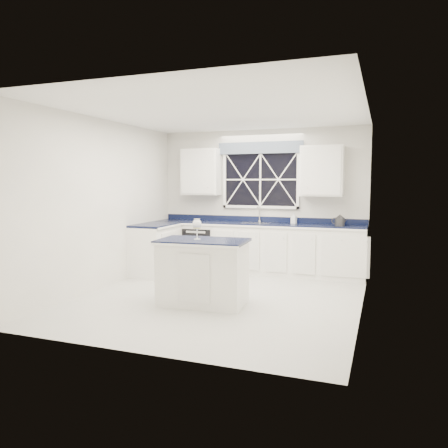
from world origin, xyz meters
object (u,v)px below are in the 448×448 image
at_px(island, 203,272).
at_px(soap_bottle, 294,218).
at_px(dishwasher, 203,248).
at_px(wine_glass, 197,225).
at_px(faucet, 259,214).
at_px(kettle, 340,220).

xyz_separation_m(island, soap_bottle, (0.78, 2.46, 0.58)).
distance_m(dishwasher, soap_bottle, 1.89).
xyz_separation_m(dishwasher, soap_bottle, (1.78, 0.12, 0.63)).
bearing_deg(dishwasher, wine_glass, -68.66).
height_order(dishwasher, soap_bottle, soap_bottle).
bearing_deg(faucet, wine_glass, -94.00).
bearing_deg(soap_bottle, wine_glass, -109.16).
relative_size(kettle, wine_glass, 0.98).
bearing_deg(faucet, soap_bottle, -6.21).
height_order(dishwasher, faucet, faucet).
bearing_deg(dishwasher, faucet, 10.02).
height_order(faucet, wine_glass, faucet).
height_order(kettle, soap_bottle, same).
distance_m(dishwasher, faucet, 1.31).
xyz_separation_m(kettle, wine_glass, (-1.69, -2.36, 0.08)).
xyz_separation_m(dishwasher, island, (1.00, -2.34, 0.05)).
xyz_separation_m(kettle, soap_bottle, (-0.83, 0.12, 0.01)).
bearing_deg(island, kettle, 51.55).
height_order(island, kettle, kettle).
height_order(kettle, wine_glass, wine_glass).
distance_m(faucet, soap_bottle, 0.69).
height_order(faucet, soap_bottle, faucet).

